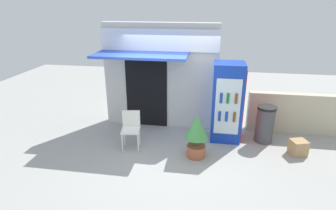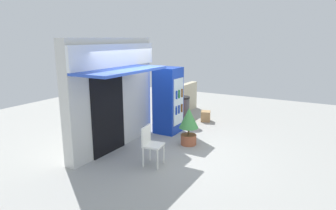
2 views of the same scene
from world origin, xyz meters
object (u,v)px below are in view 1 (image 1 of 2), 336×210
object	(u,v)px
potted_plant_near_shop	(197,133)
drink_cooler	(227,102)
trash_bin	(265,124)
cardboard_box	(298,147)
plastic_chair	(131,127)

from	to	relation	value
potted_plant_near_shop	drink_cooler	bearing A→B (deg)	56.04
trash_bin	cardboard_box	world-z (taller)	trash_bin
cardboard_box	trash_bin	bearing A→B (deg)	141.46
drink_cooler	cardboard_box	xyz separation A→B (m)	(1.62, -0.55, -0.80)
potted_plant_near_shop	plastic_chair	bearing A→B (deg)	172.44
plastic_chair	drink_cooler	bearing A→B (deg)	19.57
trash_bin	cardboard_box	distance (m)	0.92
plastic_chair	potted_plant_near_shop	bearing A→B (deg)	-7.56
drink_cooler	potted_plant_near_shop	world-z (taller)	drink_cooler
drink_cooler	plastic_chair	xyz separation A→B (m)	(-2.22, -0.79, -0.45)
cardboard_box	plastic_chair	bearing A→B (deg)	-176.35
trash_bin	potted_plant_near_shop	bearing A→B (deg)	-148.43
potted_plant_near_shop	trash_bin	bearing A→B (deg)	31.57
potted_plant_near_shop	cardboard_box	bearing A→B (deg)	11.13
plastic_chair	trash_bin	size ratio (longest dim) A/B	0.97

